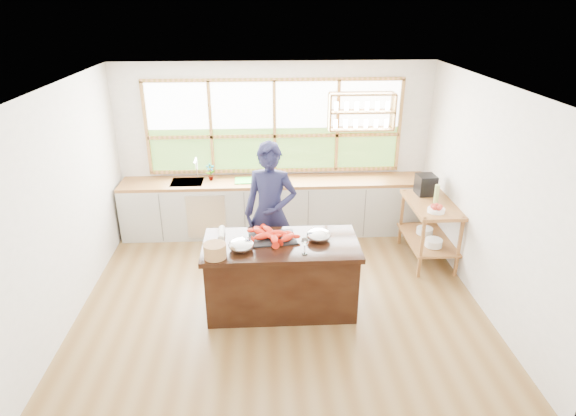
{
  "coord_description": "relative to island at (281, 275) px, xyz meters",
  "views": [
    {
      "loc": [
        -0.19,
        -5.25,
        3.56
      ],
      "look_at": [
        0.1,
        0.15,
        1.2
      ],
      "focal_mm": 30.0,
      "sensor_mm": 36.0,
      "label": 1
    }
  ],
  "objects": [
    {
      "name": "mixing_bowl_left",
      "position": [
        -0.46,
        -0.15,
        0.51
      ],
      "size": [
        0.3,
        0.3,
        0.14
      ],
      "primitive_type": "ellipsoid",
      "color": "silver",
      "rests_on": "island"
    },
    {
      "name": "lobster_pile",
      "position": [
        -0.11,
        0.1,
        0.5
      ],
      "size": [
        0.55,
        0.48,
        0.08
      ],
      "color": "red",
      "rests_on": "slate_board"
    },
    {
      "name": "espresso_machine",
      "position": [
        2.19,
        1.44,
        0.59
      ],
      "size": [
        0.28,
        0.29,
        0.3
      ],
      "primitive_type": "cube",
      "rotation": [
        0.0,
        0.0,
        0.06
      ],
      "color": "black",
      "rests_on": "right_shelf_unit"
    },
    {
      "name": "parchment_roll",
      "position": [
        -0.72,
        0.21,
        0.49
      ],
      "size": [
        0.09,
        0.3,
        0.08
      ],
      "primitive_type": "cylinder",
      "rotation": [
        1.57,
        0.0,
        0.03
      ],
      "color": "silver",
      "rests_on": "island"
    },
    {
      "name": "back_counter",
      "position": [
        -0.02,
        2.14,
        0.0
      ],
      "size": [
        4.9,
        0.63,
        0.9
      ],
      "color": "#AEADA4",
      "rests_on": "ground_plane"
    },
    {
      "name": "wine_bottle",
      "position": [
        2.24,
        1.11,
        0.58
      ],
      "size": [
        0.08,
        0.08,
        0.27
      ],
      "primitive_type": "cylinder",
      "rotation": [
        0.0,
        0.0,
        -0.24
      ],
      "color": "#9DB35D",
      "rests_on": "right_shelf_unit"
    },
    {
      "name": "ground_plane",
      "position": [
        0.0,
        0.2,
        -0.45
      ],
      "size": [
        5.0,
        5.0,
        0.0
      ],
      "primitive_type": "plane",
      "color": "brown"
    },
    {
      "name": "mixing_bowl_right",
      "position": [
        0.46,
        0.06,
        0.51
      ],
      "size": [
        0.29,
        0.29,
        0.14
      ],
      "primitive_type": "ellipsoid",
      "color": "silver",
      "rests_on": "island"
    },
    {
      "name": "room_shell",
      "position": [
        0.02,
        0.71,
        1.3
      ],
      "size": [
        5.02,
        4.52,
        2.71
      ],
      "color": "white",
      "rests_on": "ground_plane"
    },
    {
      "name": "cutting_board",
      "position": [
        -0.45,
        2.14,
        0.45
      ],
      "size": [
        0.41,
        0.31,
        0.01
      ],
      "primitive_type": "cube",
      "rotation": [
        0.0,
        0.0,
        0.03
      ],
      "color": "green",
      "rests_on": "back_counter"
    },
    {
      "name": "potted_plant",
      "position": [
        -1.03,
        2.2,
        0.58
      ],
      "size": [
        0.17,
        0.14,
        0.28
      ],
      "primitive_type": "imported",
      "rotation": [
        0.0,
        0.0,
        0.3
      ],
      "color": "slate",
      "rests_on": "back_counter"
    },
    {
      "name": "cook",
      "position": [
        -0.11,
        0.72,
        0.51
      ],
      "size": [
        0.79,
        0.61,
        1.92
      ],
      "primitive_type": "imported",
      "rotation": [
        0.0,
        0.0,
        -0.23
      ],
      "color": "#171837",
      "rests_on": "ground_plane"
    },
    {
      "name": "wicker_basket",
      "position": [
        -0.75,
        -0.3,
        0.53
      ],
      "size": [
        0.26,
        0.26,
        0.16
      ],
      "primitive_type": "cylinder",
      "color": "#B57747",
      "rests_on": "island"
    },
    {
      "name": "island",
      "position": [
        0.0,
        0.0,
        0.0
      ],
      "size": [
        1.85,
        0.9,
        0.9
      ],
      "color": "black",
      "rests_on": "ground_plane"
    },
    {
      "name": "wine_glass",
      "position": [
        0.26,
        -0.29,
        0.61
      ],
      "size": [
        0.08,
        0.08,
        0.22
      ],
      "color": "white",
      "rests_on": "island"
    },
    {
      "name": "slate_board",
      "position": [
        -0.1,
        0.11,
        0.45
      ],
      "size": [
        0.59,
        0.46,
        0.02
      ],
      "primitive_type": "cube",
      "rotation": [
        0.0,
        0.0,
        0.11
      ],
      "color": "black",
      "rests_on": "island"
    },
    {
      "name": "right_shelf_unit",
      "position": [
        2.19,
        1.09,
        0.15
      ],
      "size": [
        0.62,
        1.1,
        0.9
      ],
      "color": "#945F28",
      "rests_on": "ground_plane"
    },
    {
      "name": "fruit_bowl",
      "position": [
        2.14,
        0.79,
        0.49
      ],
      "size": [
        0.23,
        0.23,
        0.11
      ],
      "color": "white",
      "rests_on": "right_shelf_unit"
    }
  ]
}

